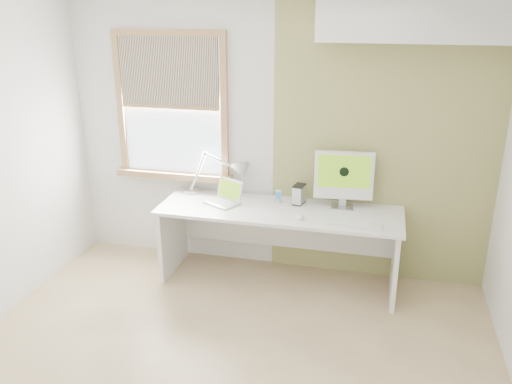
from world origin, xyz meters
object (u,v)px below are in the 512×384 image
(desk, at_px, (280,226))
(imac, at_px, (344,177))
(external_drive, at_px, (299,194))
(desk_lamp, at_px, (232,174))
(laptop, at_px, (225,197))

(desk, xyz_separation_m, imac, (0.55, 0.14, 0.49))
(external_drive, height_order, imac, imac)
(desk_lamp, height_order, external_drive, desk_lamp)
(laptop, bearing_deg, desk, 1.27)
(desk, relative_size, desk_lamp, 2.95)
(desk_lamp, distance_m, imac, 1.06)
(imac, bearing_deg, desk, -165.66)
(laptop, relative_size, imac, 0.72)
(desk_lamp, relative_size, external_drive, 4.05)
(desk, bearing_deg, imac, 14.34)
(desk_lamp, height_order, imac, imac)
(external_drive, relative_size, imac, 0.35)
(laptop, height_order, external_drive, laptop)
(desk_lamp, xyz_separation_m, laptop, (-0.01, -0.19, -0.17))
(desk, distance_m, laptop, 0.58)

